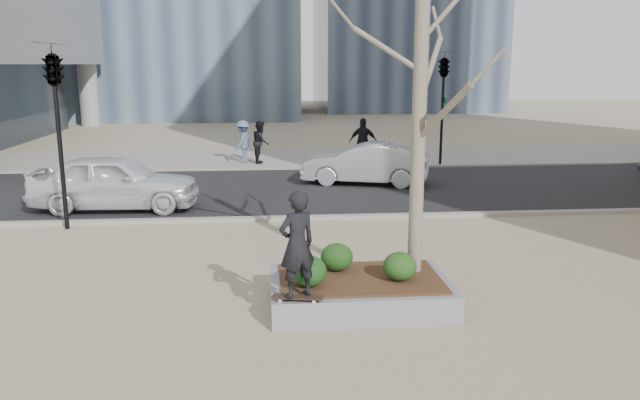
{
  "coord_description": "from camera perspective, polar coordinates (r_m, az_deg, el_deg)",
  "views": [
    {
      "loc": [
        -0.54,
        -9.89,
        4.01
      ],
      "look_at": [
        0.5,
        2.0,
        1.4
      ],
      "focal_mm": 35.0,
      "sensor_mm": 36.0,
      "label": 1
    }
  ],
  "objects": [
    {
      "name": "shrub_left",
      "position": [
        10.1,
        -1.1,
        -6.52
      ],
      "size": [
        0.6,
        0.6,
        0.51
      ],
      "primitive_type": "ellipsoid",
      "color": "black",
      "rests_on": "planter_mulch"
    },
    {
      "name": "police_car",
      "position": [
        18.27,
        -18.22,
        1.59
      ],
      "size": [
        4.65,
        2.04,
        1.56
      ],
      "primitive_type": "imported",
      "rotation": [
        0.0,
        0.0,
        1.53
      ],
      "color": "white",
      "rests_on": "street"
    },
    {
      "name": "skateboard",
      "position": [
        9.68,
        -2.07,
        -9.01
      ],
      "size": [
        0.8,
        0.33,
        0.08
      ],
      "primitive_type": null,
      "rotation": [
        0.0,
        0.0,
        -0.17
      ],
      "color": "black",
      "rests_on": "planter"
    },
    {
      "name": "street",
      "position": [
        20.29,
        -3.38,
        0.94
      ],
      "size": [
        60.0,
        8.0,
        0.02
      ],
      "primitive_type": "cube",
      "color": "black",
      "rests_on": "ground"
    },
    {
      "name": "pedestrian_b",
      "position": [
        25.89,
        -7.06,
        5.32
      ],
      "size": [
        1.01,
        1.28,
        1.73
      ],
      "primitive_type": "imported",
      "rotation": [
        0.0,
        0.0,
        4.34
      ],
      "color": "#475F81",
      "rests_on": "far_sidewalk"
    },
    {
      "name": "ground",
      "position": [
        10.68,
        -1.76,
        -9.72
      ],
      "size": [
        120.0,
        120.0,
        0.0
      ],
      "primitive_type": "plane",
      "color": "tan",
      "rests_on": "ground"
    },
    {
      "name": "traffic_light_far",
      "position": [
        25.54,
        11.12,
        8.15
      ],
      "size": [
        0.6,
        2.48,
        4.5
      ],
      "primitive_type": null,
      "color": "black",
      "rests_on": "ground"
    },
    {
      "name": "shrub_middle",
      "position": [
        10.86,
        1.54,
        -5.24
      ],
      "size": [
        0.57,
        0.57,
        0.48
      ],
      "primitive_type": "ellipsoid",
      "color": "#153811",
      "rests_on": "planter_mulch"
    },
    {
      "name": "shrub_right",
      "position": [
        10.46,
        7.31,
        -6.04
      ],
      "size": [
        0.56,
        0.56,
        0.48
      ],
      "primitive_type": "ellipsoid",
      "color": "#133B13",
      "rests_on": "planter_mulch"
    },
    {
      "name": "planter",
      "position": [
        10.7,
        3.65,
        -8.41
      ],
      "size": [
        3.0,
        2.0,
        0.45
      ],
      "primitive_type": "cube",
      "color": "gray",
      "rests_on": "ground"
    },
    {
      "name": "pedestrian_c",
      "position": [
        25.02,
        3.97,
        5.32
      ],
      "size": [
        1.18,
        0.71,
        1.89
      ],
      "primitive_type": "imported",
      "rotation": [
        0.0,
        0.0,
        2.91
      ],
      "color": "black",
      "rests_on": "far_sidewalk"
    },
    {
      "name": "skateboarder",
      "position": [
        9.4,
        -2.11,
        -4.09
      ],
      "size": [
        0.72,
        0.63,
        1.66
      ],
      "primitive_type": "imported",
      "rotation": [
        0.0,
        0.0,
        3.62
      ],
      "color": "black",
      "rests_on": "skateboard"
    },
    {
      "name": "sycamore_tree",
      "position": [
        10.5,
        9.17,
        10.99
      ],
      "size": [
        2.8,
        2.8,
        6.6
      ],
      "primitive_type": null,
      "color": "gray",
      "rests_on": "planter_mulch"
    },
    {
      "name": "far_sidewalk",
      "position": [
        27.19,
        -3.82,
        3.85
      ],
      "size": [
        60.0,
        6.0,
        0.02
      ],
      "primitive_type": "cube",
      "color": "gray",
      "rests_on": "ground"
    },
    {
      "name": "car_silver",
      "position": [
        21.14,
        4.17,
        3.34
      ],
      "size": [
        4.46,
        2.57,
        1.39
      ],
      "primitive_type": "imported",
      "rotation": [
        0.0,
        0.0,
        4.43
      ],
      "color": "#A7A9AF",
      "rests_on": "street"
    },
    {
      "name": "pedestrian_a",
      "position": [
        25.73,
        -5.44,
        5.31
      ],
      "size": [
        0.68,
        0.86,
        1.73
      ],
      "primitive_type": "imported",
      "rotation": [
        0.0,
        0.0,
        1.54
      ],
      "color": "black",
      "rests_on": "far_sidewalk"
    },
    {
      "name": "planter_mulch",
      "position": [
        10.61,
        3.66,
        -7.17
      ],
      "size": [
        2.7,
        1.7,
        0.04
      ],
      "primitive_type": "cube",
      "color": "#382314",
      "rests_on": "planter"
    },
    {
      "name": "traffic_light_near",
      "position": [
        16.35,
        -22.73,
        5.21
      ],
      "size": [
        0.6,
        2.48,
        4.5
      ],
      "primitive_type": null,
      "color": "black",
      "rests_on": "ground"
    }
  ]
}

